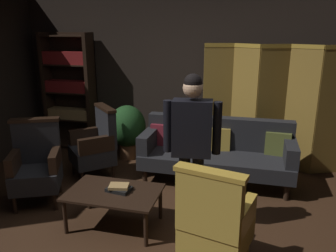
% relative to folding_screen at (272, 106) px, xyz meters
% --- Properties ---
extents(ground_plane, '(10.00, 10.00, 0.00)m').
position_rel_folding_screen_xyz_m(ground_plane, '(-1.28, -2.12, -0.99)').
color(ground_plane, '#331E11').
extents(back_wall, '(7.20, 0.10, 2.80)m').
position_rel_folding_screen_xyz_m(back_wall, '(-1.28, 0.33, 0.41)').
color(back_wall, black).
rests_on(back_wall, ground_plane).
extents(folding_screen, '(2.11, 0.30, 1.90)m').
position_rel_folding_screen_xyz_m(folding_screen, '(0.00, 0.00, 0.00)').
color(folding_screen, olive).
rests_on(folding_screen, ground_plane).
extents(bookshelf, '(0.90, 0.32, 2.05)m').
position_rel_folding_screen_xyz_m(bookshelf, '(-3.43, 0.07, 0.10)').
color(bookshelf, black).
rests_on(bookshelf, ground_plane).
extents(velvet_couch, '(2.12, 0.78, 0.88)m').
position_rel_folding_screen_xyz_m(velvet_couch, '(-0.73, -0.67, -0.53)').
color(velvet_couch, black).
rests_on(velvet_couch, ground_plane).
extents(coffee_table, '(1.00, 0.64, 0.42)m').
position_rel_folding_screen_xyz_m(coffee_table, '(-1.68, -2.16, -0.61)').
color(coffee_table, black).
rests_on(coffee_table, ground_plane).
extents(armchair_gilt_accent, '(0.70, 0.69, 1.04)m').
position_rel_folding_screen_xyz_m(armchair_gilt_accent, '(-0.53, -2.60, -0.50)').
color(armchair_gilt_accent, '#B78E33').
rests_on(armchair_gilt_accent, ground_plane).
extents(armchair_wing_left, '(0.82, 0.82, 1.04)m').
position_rel_folding_screen_xyz_m(armchair_wing_left, '(-2.45, -0.99, -0.50)').
color(armchair_wing_left, black).
rests_on(armchair_wing_left, ground_plane).
extents(armchair_wing_right, '(0.77, 0.76, 1.04)m').
position_rel_folding_screen_xyz_m(armchair_wing_right, '(-2.84, -1.86, -0.50)').
color(armchair_wing_right, black).
rests_on(armchair_wing_right, ground_plane).
extents(standing_figure, '(0.59, 0.25, 1.70)m').
position_rel_folding_screen_xyz_m(standing_figure, '(-0.86, -2.00, 0.04)').
color(standing_figure, black).
rests_on(standing_figure, ground_plane).
extents(potted_plant, '(0.61, 0.61, 0.90)m').
position_rel_folding_screen_xyz_m(potted_plant, '(-2.27, -0.19, -0.46)').
color(potted_plant, brown).
rests_on(potted_plant, ground_plane).
extents(book_black_cloth, '(0.28, 0.21, 0.04)m').
position_rel_folding_screen_xyz_m(book_black_cloth, '(-1.62, -2.14, -0.55)').
color(book_black_cloth, black).
rests_on(book_black_cloth, coffee_table).
extents(book_tan_leather, '(0.23, 0.19, 0.03)m').
position_rel_folding_screen_xyz_m(book_tan_leather, '(-1.62, -2.14, -0.51)').
color(book_tan_leather, '#9E7A47').
rests_on(book_tan_leather, book_black_cloth).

